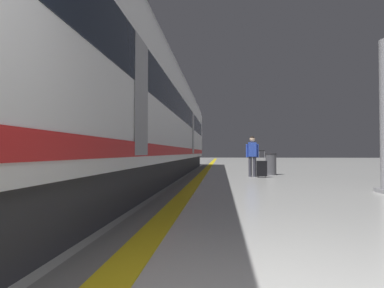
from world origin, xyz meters
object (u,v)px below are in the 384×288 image
suitcase_near (262,168)px  waste_bin (271,164)px  passenger_near (252,153)px  high_speed_train (132,104)px

suitcase_near → waste_bin: suitcase_near is taller
passenger_near → waste_bin: bearing=51.6°
passenger_near → suitcase_near: passenger_near is taller
waste_bin → passenger_near: bearing=-128.4°
high_speed_train → passenger_near: high_speed_train is taller
high_speed_train → suitcase_near: bearing=28.5°
passenger_near → high_speed_train: bearing=-146.1°
passenger_near → waste_bin: (0.88, 1.11, -0.46)m
passenger_near → waste_bin: passenger_near is taller
suitcase_near → waste_bin: bearing=68.9°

